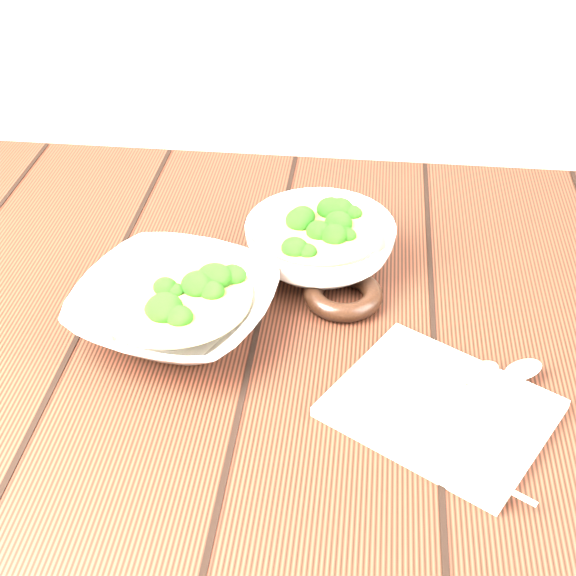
{
  "coord_description": "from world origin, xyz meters",
  "views": [
    {
      "loc": [
        0.09,
        -0.72,
        1.34
      ],
      "look_at": [
        0.01,
        -0.01,
        0.8
      ],
      "focal_mm": 50.0,
      "sensor_mm": 36.0,
      "label": 1
    }
  ],
  "objects": [
    {
      "name": "table",
      "position": [
        0.0,
        0.0,
        0.63
      ],
      "size": [
        1.2,
        0.8,
        0.75
      ],
      "color": "#3A1910",
      "rests_on": "ground"
    },
    {
      "name": "soup_bowl_front",
      "position": [
        -0.11,
        -0.03,
        0.78
      ],
      "size": [
        0.27,
        0.27,
        0.06
      ],
      "color": "silver",
      "rests_on": "table"
    },
    {
      "name": "soup_bowl_back",
      "position": [
        0.04,
        0.11,
        0.78
      ],
      "size": [
        0.2,
        0.2,
        0.07
      ],
      "color": "silver",
      "rests_on": "table"
    },
    {
      "name": "trivet",
      "position": [
        0.07,
        0.04,
        0.76
      ],
      "size": [
        0.12,
        0.12,
        0.02
      ],
      "primitive_type": "torus",
      "rotation": [
        0.0,
        0.0,
        0.32
      ],
      "color": "black",
      "rests_on": "table"
    },
    {
      "name": "napkin",
      "position": [
        0.18,
        -0.13,
        0.76
      ],
      "size": [
        0.26,
        0.25,
        0.01
      ],
      "primitive_type": "cube",
      "rotation": [
        0.0,
        0.0,
        -0.54
      ],
      "color": "beige",
      "rests_on": "table"
    },
    {
      "name": "spoon_left",
      "position": [
        0.2,
        -0.11,
        0.76
      ],
      "size": [
        0.13,
        0.13,
        0.01
      ],
      "color": "#A8A194",
      "rests_on": "napkin"
    },
    {
      "name": "spoon_right",
      "position": [
        0.24,
        -0.09,
        0.76
      ],
      "size": [
        0.14,
        0.12,
        0.01
      ],
      "color": "#A8A194",
      "rests_on": "napkin"
    }
  ]
}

